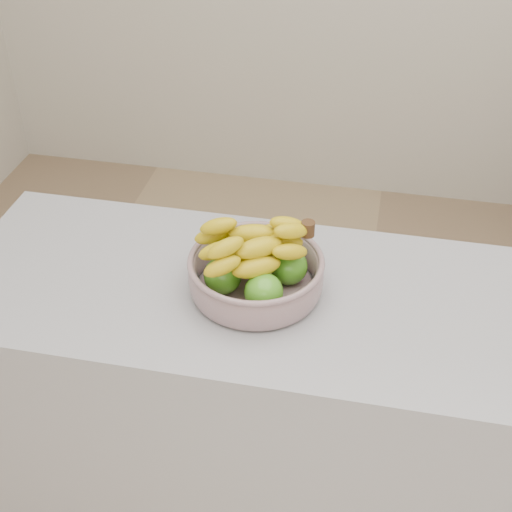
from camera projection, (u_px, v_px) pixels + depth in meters
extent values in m
cube|color=#9B9CA3|center=(351.00, 432.00, 1.91)|extent=(2.00, 0.60, 0.90)
cylinder|color=#99ABB8|center=(256.00, 288.00, 1.68)|extent=(0.27, 0.27, 0.01)
torus|color=#99ABB8|center=(256.00, 261.00, 1.63)|extent=(0.32, 0.32, 0.01)
sphere|color=#448E18|center=(264.00, 292.00, 1.59)|extent=(0.09, 0.09, 0.09)
sphere|color=#448E18|center=(289.00, 266.00, 1.66)|extent=(0.09, 0.09, 0.09)
sphere|color=#448E18|center=(249.00, 251.00, 1.71)|extent=(0.09, 0.09, 0.09)
sphere|color=#448E18|center=(223.00, 276.00, 1.63)|extent=(0.09, 0.09, 0.09)
ellipsoid|color=yellow|center=(256.00, 267.00, 1.58)|extent=(0.19, 0.14, 0.05)
ellipsoid|color=yellow|center=(252.00, 254.00, 1.62)|extent=(0.20, 0.12, 0.05)
ellipsoid|color=yellow|center=(247.00, 241.00, 1.66)|extent=(0.20, 0.10, 0.05)
ellipsoid|color=yellow|center=(259.00, 248.00, 1.58)|extent=(0.19, 0.15, 0.05)
ellipsoid|color=yellow|center=(253.00, 234.00, 1.62)|extent=(0.20, 0.09, 0.05)
cylinder|color=#3D2513|center=(308.00, 229.00, 1.61)|extent=(0.03, 0.03, 0.04)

